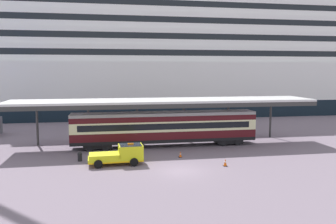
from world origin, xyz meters
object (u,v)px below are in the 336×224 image
at_px(traffic_cone_near, 225,162).
at_px(traffic_cone_mid, 180,154).
at_px(quay_bollard, 80,156).
at_px(cruise_ship, 218,48).
at_px(train_carriage, 165,127).
at_px(service_truck, 121,154).

xyz_separation_m(traffic_cone_near, traffic_cone_mid, (-3.50, 4.00, -0.05)).
bearing_deg(traffic_cone_mid, quay_bollard, 178.68).
distance_m(cruise_ship, train_carriage, 41.69).
relative_size(train_carriage, service_truck, 4.13).
xyz_separation_m(service_truck, quay_bollard, (-4.02, 1.85, -0.47)).
bearing_deg(traffic_cone_near, service_truck, 166.21).
relative_size(traffic_cone_near, quay_bollard, 0.75).
relative_size(traffic_cone_mid, quay_bollard, 0.65).
height_order(train_carriage, service_truck, train_carriage).
bearing_deg(train_carriage, quay_bollard, -150.90).
bearing_deg(traffic_cone_near, cruise_ship, 72.86).
relative_size(train_carriage, traffic_cone_mid, 34.92).
bearing_deg(service_truck, train_carriage, 52.53).
height_order(cruise_ship, traffic_cone_mid, cruise_ship).
height_order(service_truck, quay_bollard, service_truck).
distance_m(train_carriage, traffic_cone_near, 10.60).
bearing_deg(service_truck, traffic_cone_near, -13.79).
bearing_deg(quay_bollard, traffic_cone_mid, -1.32).
xyz_separation_m(cruise_ship, train_carriage, (-18.17, -35.64, -11.71)).
height_order(traffic_cone_mid, quay_bollard, quay_bollard).
bearing_deg(traffic_cone_mid, traffic_cone_near, -48.75).
relative_size(service_truck, traffic_cone_mid, 8.45).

